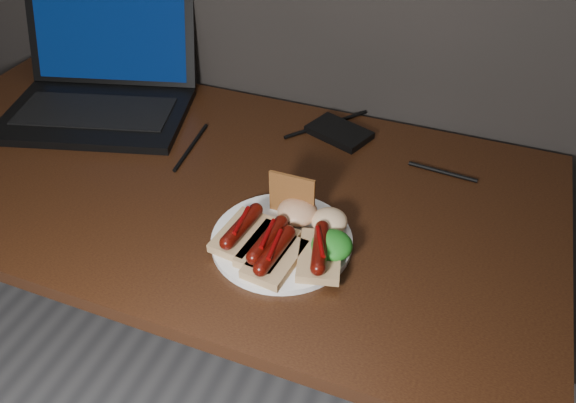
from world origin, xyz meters
The scene contains 13 objects.
desk centered at (0.00, 1.38, 0.66)m, with size 1.40×0.70×0.75m.
laptop centered at (-0.35, 1.56, 0.80)m, with size 0.49×0.45×0.25m.
hard_drive centered at (0.21, 1.63, 0.76)m, with size 0.13×0.08×0.02m, color black.
desk_cables centered at (0.00, 1.54, 0.75)m, with size 0.97×0.38×0.01m.
plate centered at (0.22, 1.26, 0.76)m, with size 0.25×0.25×0.01m, color white.
bread_sausage_left centered at (0.16, 1.24, 0.78)m, with size 0.08×0.12×0.04m.
bread_sausage_center centered at (0.22, 1.22, 0.78)m, with size 0.08×0.12×0.04m.
bread_sausage_right centered at (0.30, 1.24, 0.78)m, with size 0.10×0.13×0.04m.
bread_sausage_extra centered at (0.24, 1.20, 0.78)m, with size 0.08×0.12×0.04m.
crispbread centered at (0.22, 1.33, 0.80)m, with size 0.09×0.01×0.09m, color brown.
salad_greens centered at (0.32, 1.26, 0.78)m, with size 0.07×0.07×0.04m, color #136014.
salsa_mound centered at (0.23, 1.32, 0.78)m, with size 0.07×0.07×0.04m, color #A42610.
coleslaw_mound centered at (0.29, 1.32, 0.78)m, with size 0.06×0.06×0.04m, color beige.
Camera 1 is at (0.49, 0.60, 1.43)m, focal length 35.00 mm.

